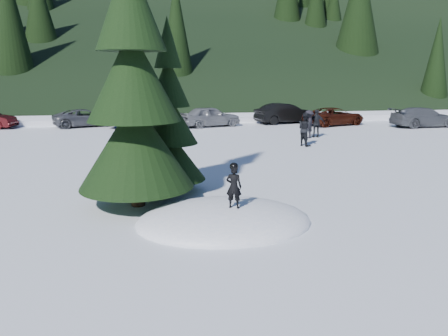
{
  "coord_description": "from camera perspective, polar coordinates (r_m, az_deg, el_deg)",
  "views": [
    {
      "loc": [
        -1.68,
        -10.41,
        3.71
      ],
      "look_at": [
        0.22,
        1.4,
        1.1
      ],
      "focal_mm": 35.0,
      "sensor_mm": 36.0,
      "label": 1
    }
  ],
  "objects": [
    {
      "name": "forest_hillside",
      "position": [
        65.03,
        -8.1,
        19.96
      ],
      "size": [
        200.0,
        60.0,
        25.0
      ],
      "primitive_type": null,
      "color": "black",
      "rests_on": "ground"
    },
    {
      "name": "car_3",
      "position": [
        30.24,
        -10.23,
        6.53
      ],
      "size": [
        5.71,
        3.94,
        1.54
      ],
      "primitive_type": "imported",
      "rotation": [
        0.0,
        0.0,
        1.19
      ],
      "color": "#0E0F34",
      "rests_on": "ground"
    },
    {
      "name": "adult_1",
      "position": [
        26.22,
        12.0,
        5.71
      ],
      "size": [
        1.01,
        0.55,
        1.64
      ],
      "primitive_type": "imported",
      "rotation": [
        0.0,
        0.0,
        2.97
      ],
      "color": "black",
      "rests_on": "ground"
    },
    {
      "name": "adult_0",
      "position": [
        22.98,
        10.57,
        4.99
      ],
      "size": [
        0.93,
        1.03,
        1.74
      ],
      "primitive_type": "imported",
      "rotation": [
        0.0,
        0.0,
        1.96
      ],
      "color": "black",
      "rests_on": "ground"
    },
    {
      "name": "car_7",
      "position": [
        33.74,
        24.6,
        6.05
      ],
      "size": [
        4.87,
        2.34,
        1.37
      ],
      "primitive_type": "imported",
      "rotation": [
        0.0,
        0.0,
        1.66
      ],
      "color": "#51555A",
      "rests_on": "ground"
    },
    {
      "name": "ground",
      "position": [
        11.17,
        0.01,
        -7.08
      ],
      "size": [
        200.0,
        200.0,
        0.0
      ],
      "primitive_type": "plane",
      "color": "white",
      "rests_on": "ground"
    },
    {
      "name": "snow_mound",
      "position": [
        11.17,
        0.01,
        -7.08
      ],
      "size": [
        4.48,
        3.52,
        0.96
      ],
      "primitive_type": "ellipsoid",
      "color": "white",
      "rests_on": "ground"
    },
    {
      "name": "car_5",
      "position": [
        33.28,
        7.95,
        7.09
      ],
      "size": [
        4.81,
        2.76,
        1.5
      ],
      "primitive_type": "imported",
      "rotation": [
        0.0,
        0.0,
        1.85
      ],
      "color": "black",
      "rests_on": "ground"
    },
    {
      "name": "adult_2",
      "position": [
        25.87,
        11.01,
        5.65
      ],
      "size": [
        1.03,
        1.21,
        1.62
      ],
      "primitive_type": "imported",
      "rotation": [
        0.0,
        0.0,
        4.21
      ],
      "color": "black",
      "rests_on": "ground"
    },
    {
      "name": "spruce_short",
      "position": [
        13.71,
        -7.12,
        5.48
      ],
      "size": [
        2.2,
        2.2,
        5.37
      ],
      "color": "black",
      "rests_on": "ground"
    },
    {
      "name": "spruce_tall",
      "position": [
        12.22,
        -11.78,
        10.23
      ],
      "size": [
        3.2,
        3.2,
        8.6
      ],
      "color": "black",
      "rests_on": "ground"
    },
    {
      "name": "car_4",
      "position": [
        30.93,
        -1.78,
        6.75
      ],
      "size": [
        4.53,
        2.85,
        1.44
      ],
      "primitive_type": "imported",
      "rotation": [
        0.0,
        0.0,
        1.87
      ],
      "color": "gray",
      "rests_on": "ground"
    },
    {
      "name": "child_skier",
      "position": [
        10.6,
        1.29,
        -2.47
      ],
      "size": [
        0.45,
        0.37,
        1.05
      ],
      "primitive_type": "imported",
      "rotation": [
        0.0,
        0.0,
        2.77
      ],
      "color": "black",
      "rests_on": "snow_mound"
    },
    {
      "name": "car_2",
      "position": [
        32.51,
        -17.61,
        6.27
      ],
      "size": [
        4.87,
        3.48,
        1.23
      ],
      "primitive_type": "imported",
      "rotation": [
        0.0,
        0.0,
        1.93
      ],
      "color": "#4A4C51",
      "rests_on": "ground"
    },
    {
      "name": "car_6",
      "position": [
        32.79,
        14.19,
        6.56
      ],
      "size": [
        5.03,
        3.49,
        1.28
      ],
      "primitive_type": "imported",
      "rotation": [
        0.0,
        0.0,
        1.9
      ],
      "color": "#361209",
      "rests_on": "ground"
    }
  ]
}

